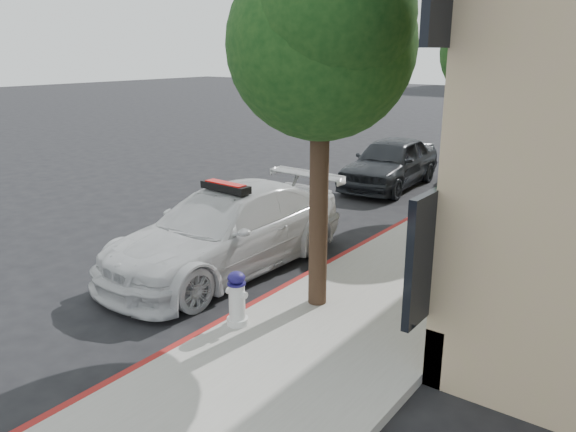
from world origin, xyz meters
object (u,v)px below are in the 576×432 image
(fire_hydrant, at_px, (237,299))
(parked_car_far, at_px, (483,138))
(traffic_cone, at_px, (457,262))
(parked_car_mid, at_px, (390,162))
(police_car, at_px, (227,230))

(fire_hydrant, bearing_deg, parked_car_far, 93.16)
(traffic_cone, bearing_deg, parked_car_mid, 125.27)
(parked_car_far, height_order, traffic_cone, parked_car_far)
(parked_car_mid, distance_m, parked_car_far, 7.53)
(parked_car_far, bearing_deg, police_car, -88.92)
(fire_hydrant, bearing_deg, parked_car_mid, 100.57)
(police_car, bearing_deg, parked_car_mid, 96.69)
(police_car, bearing_deg, fire_hydrant, -41.93)
(police_car, relative_size, parked_car_far, 1.36)
(parked_car_far, relative_size, fire_hydrant, 4.82)
(fire_hydrant, bearing_deg, traffic_cone, 57.78)
(police_car, height_order, parked_car_far, police_car)
(parked_car_mid, height_order, traffic_cone, parked_car_mid)
(parked_car_mid, bearing_deg, traffic_cone, -58.33)
(police_car, distance_m, traffic_cone, 4.37)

